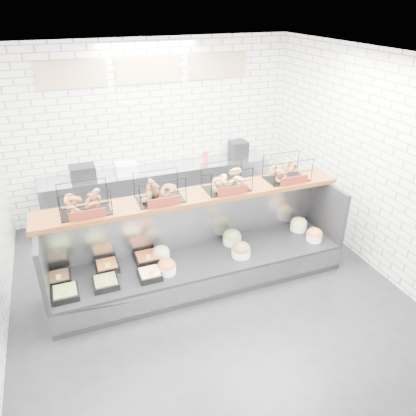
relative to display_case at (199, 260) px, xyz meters
name	(u,v)px	position (x,y,z in m)	size (l,w,h in m)	color
ground	(208,294)	(0.01, -0.35, -0.33)	(5.50, 5.50, 0.00)	black
room_shell	(191,134)	(0.01, 0.26, 1.73)	(5.02, 5.51, 3.01)	white
display_case	(199,260)	(0.00, 0.00, 0.00)	(4.00, 0.90, 1.20)	black
bagel_shelf	(194,186)	(0.01, 0.17, 1.05)	(4.10, 0.50, 0.40)	#4E2810
prep_counter	(160,190)	(0.01, 2.08, 0.14)	(4.00, 0.60, 1.20)	#93969B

